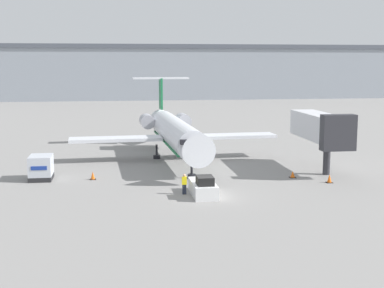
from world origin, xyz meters
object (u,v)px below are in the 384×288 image
object	(u,v)px
worker_near_tug	(184,184)
traffic_cone_left	(93,176)
jet_bridge	(321,128)
traffic_cone_mid	(329,179)
luggage_cart	(41,168)
airplane_main	(175,132)
traffic_cone_right	(293,174)
pushback_tug	(203,187)

from	to	relation	value
worker_near_tug	traffic_cone_left	distance (m)	10.46
jet_bridge	traffic_cone_mid	bearing A→B (deg)	-101.89
luggage_cart	traffic_cone_left	bearing A→B (deg)	-8.10
traffic_cone_left	jet_bridge	bearing A→B (deg)	2.33
airplane_main	traffic_cone_right	bearing A→B (deg)	-48.32
airplane_main	traffic_cone_left	size ratio (longest dim) A/B	34.88
traffic_cone_right	luggage_cart	bearing A→B (deg)	173.82
traffic_cone_right	jet_bridge	distance (m)	6.27
pushback_tug	luggage_cart	distance (m)	16.35
airplane_main	traffic_cone_right	size ratio (longest dim) A/B	41.27
luggage_cart	jet_bridge	world-z (taller)	jet_bridge
pushback_tug	worker_near_tug	xyz separation A→B (m)	(-1.51, 0.54, 0.24)
traffic_cone_mid	worker_near_tug	bearing A→B (deg)	-170.15
pushback_tug	traffic_cone_right	bearing A→B (deg)	29.82
luggage_cart	traffic_cone_mid	bearing A→B (deg)	-11.07
airplane_main	worker_near_tug	world-z (taller)	airplane_main
traffic_cone_left	jet_bridge	distance (m)	23.18
airplane_main	worker_near_tug	distance (m)	16.57
airplane_main	traffic_cone_mid	xyz separation A→B (m)	(12.77, -13.98, -2.81)
worker_near_tug	traffic_cone_right	bearing A→B (deg)	24.09
worker_near_tug	traffic_cone_mid	world-z (taller)	worker_near_tug
traffic_cone_mid	airplane_main	bearing A→B (deg)	132.41
pushback_tug	traffic_cone_mid	size ratio (longest dim) A/B	5.73
pushback_tug	jet_bridge	world-z (taller)	jet_bridge
pushback_tug	traffic_cone_mid	distance (m)	12.65
pushback_tug	jet_bridge	xyz separation A→B (m)	(13.44, 8.36, 3.77)
pushback_tug	airplane_main	bearing A→B (deg)	91.60
traffic_cone_mid	jet_bridge	size ratio (longest dim) A/B	0.08
worker_near_tug	jet_bridge	distance (m)	17.23
airplane_main	pushback_tug	world-z (taller)	airplane_main
jet_bridge	pushback_tug	bearing A→B (deg)	-148.10
pushback_tug	traffic_cone_left	size ratio (longest dim) A/B	5.95
airplane_main	traffic_cone_left	distance (m)	13.30
traffic_cone_left	jet_bridge	size ratio (longest dim) A/B	0.07
worker_near_tug	jet_bridge	size ratio (longest dim) A/B	0.17
airplane_main	luggage_cart	bearing A→B (deg)	-147.31
pushback_tug	traffic_cone_right	size ratio (longest dim) A/B	7.04
traffic_cone_mid	jet_bridge	distance (m)	6.87
traffic_cone_left	jet_bridge	world-z (taller)	jet_bridge
pushback_tug	luggage_cart	xyz separation A→B (m)	(-14.18, 8.12, 0.48)
worker_near_tug	airplane_main	bearing A→B (deg)	86.37
pushback_tug	jet_bridge	bearing A→B (deg)	31.90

